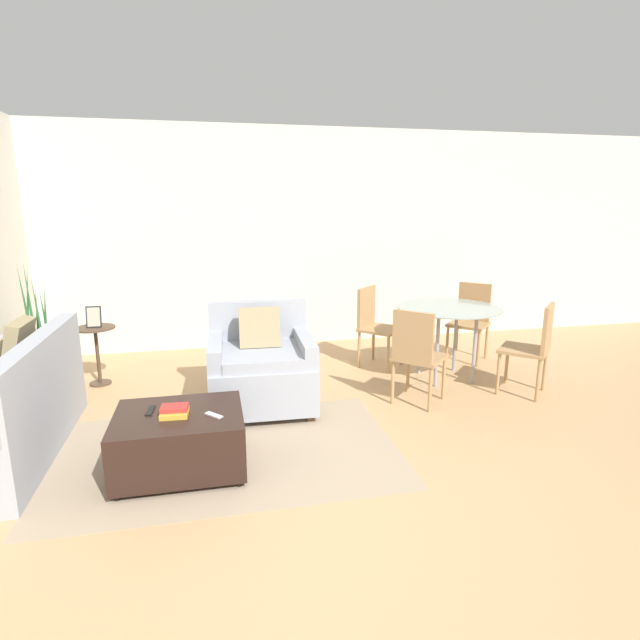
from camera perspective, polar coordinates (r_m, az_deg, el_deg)
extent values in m
plane|color=tan|center=(3.29, 1.35, -20.33)|extent=(20.00, 20.00, 0.00)
cube|color=beige|center=(6.44, -6.58, 9.15)|extent=(12.00, 0.06, 2.75)
cube|color=gray|center=(3.92, -10.35, -14.58)|extent=(2.50, 1.60, 0.00)
cube|color=brown|center=(3.40, -9.92, -19.21)|extent=(2.45, 0.06, 0.00)
cube|color=brown|center=(3.57, -10.08, -17.50)|extent=(2.45, 0.06, 0.00)
cube|color=brown|center=(3.75, -10.22, -15.96)|extent=(2.45, 0.06, 0.00)
cube|color=brown|center=(3.92, -10.35, -14.55)|extent=(2.45, 0.06, 0.00)
cube|color=brown|center=(4.10, -10.47, -13.26)|extent=(2.45, 0.06, 0.00)
cube|color=brown|center=(4.28, -10.58, -12.08)|extent=(2.45, 0.06, 0.00)
cube|color=brown|center=(4.46, -10.67, -11.00)|extent=(2.45, 0.06, 0.00)
cube|color=#999EA8|center=(4.15, -29.39, -4.68)|extent=(0.14, 1.75, 0.43)
cube|color=#999EA8|center=(5.03, -30.47, -2.93)|extent=(0.77, 0.12, 0.26)
cube|color=#8E7F5B|center=(4.58, -31.26, -2.51)|extent=(0.19, 0.40, 0.41)
cube|color=#999EA8|center=(4.55, -6.68, -6.90)|extent=(0.94, 0.91, 0.40)
cube|color=#999EA8|center=(4.44, -6.73, -4.02)|extent=(0.70, 0.78, 0.10)
cube|color=#999EA8|center=(4.79, -7.12, -0.52)|extent=(0.92, 0.15, 0.46)
cube|color=#999EA8|center=(4.46, -11.88, -3.49)|extent=(0.15, 0.81, 0.20)
cube|color=#999EA8|center=(4.50, -1.74, -3.04)|extent=(0.15, 0.81, 0.20)
cylinder|color=brown|center=(4.31, -11.37, -11.60)|extent=(0.05, 0.05, 0.06)
cylinder|color=brown|center=(4.35, -1.23, -11.07)|extent=(0.05, 0.05, 0.06)
cylinder|color=brown|center=(4.96, -11.27, -8.18)|extent=(0.05, 0.05, 0.06)
cylinder|color=brown|center=(5.00, -2.55, -7.77)|extent=(0.05, 0.05, 0.06)
cube|color=#8E7F5B|center=(4.52, -6.93, -0.90)|extent=(0.37, 0.22, 0.38)
cube|color=black|center=(3.67, -15.71, -12.96)|extent=(0.86, 0.69, 0.38)
cylinder|color=black|center=(3.55, -22.19, -18.22)|extent=(0.04, 0.04, 0.04)
cylinder|color=black|center=(3.50, -9.21, -17.89)|extent=(0.04, 0.04, 0.04)
cylinder|color=black|center=(4.07, -20.81, -13.94)|extent=(0.04, 0.04, 0.04)
cylinder|color=black|center=(4.02, -9.73, -13.57)|extent=(0.04, 0.04, 0.04)
cube|color=gold|center=(3.56, -16.28, -10.16)|extent=(0.19, 0.19, 0.03)
cube|color=#B72D28|center=(3.56, -16.31, -9.64)|extent=(0.19, 0.14, 0.03)
cube|color=black|center=(3.68, -18.82, -9.77)|extent=(0.06, 0.16, 0.01)
cube|color=#B7B7BC|center=(3.49, -12.05, -10.59)|extent=(0.13, 0.13, 0.01)
cylinder|color=#333338|center=(5.77, -29.09, -5.34)|extent=(0.43, 0.43, 0.30)
cylinder|color=black|center=(5.74, -29.24, -4.03)|extent=(0.40, 0.40, 0.02)
cone|color=#286033|center=(5.62, -28.85, -0.35)|extent=(0.05, 0.17, 0.73)
cone|color=#286033|center=(5.69, -28.86, -0.11)|extent=(0.13, 0.12, 0.75)
cone|color=#286033|center=(5.69, -29.54, -0.33)|extent=(0.08, 0.05, 0.72)
cone|color=#286033|center=(5.69, -30.39, 0.58)|extent=(0.10, 0.15, 0.91)
cone|color=#286033|center=(5.62, -30.13, 0.80)|extent=(0.11, 0.15, 0.98)
cone|color=#286033|center=(5.54, -30.48, 0.60)|extent=(0.12, 0.07, 0.98)
cone|color=#286033|center=(5.53, -29.46, 0.08)|extent=(0.08, 0.07, 0.86)
cylinder|color=#4C3828|center=(5.50, -24.34, -0.83)|extent=(0.39, 0.39, 0.02)
cylinder|color=#4C3828|center=(5.57, -24.06, -3.76)|extent=(0.04, 0.04, 0.57)
cylinder|color=#4C3828|center=(5.66, -23.78, -6.61)|extent=(0.21, 0.21, 0.02)
cube|color=black|center=(5.48, -24.45, 0.33)|extent=(0.14, 0.06, 0.21)
cube|color=#B2A893|center=(5.47, -24.47, 0.32)|extent=(0.12, 0.04, 0.19)
cube|color=black|center=(5.51, -24.35, -0.15)|extent=(0.02, 0.04, 0.10)
cylinder|color=#8C9E99|center=(5.32, 14.50, 1.37)|extent=(1.06, 1.06, 0.01)
cylinder|color=#99999E|center=(5.14, 13.22, -3.41)|extent=(0.04, 0.04, 0.76)
cylinder|color=#99999E|center=(5.33, 17.25, -3.07)|extent=(0.04, 0.04, 0.76)
cylinder|color=#99999E|center=(5.50, 11.38, -2.23)|extent=(0.04, 0.04, 0.76)
cylinder|color=#99999E|center=(5.67, 15.21, -1.96)|extent=(0.04, 0.04, 0.76)
cube|color=tan|center=(4.70, 11.32, -4.18)|extent=(0.59, 0.59, 0.03)
cube|color=tan|center=(4.46, 10.56, -1.87)|extent=(0.29, 0.29, 0.45)
cylinder|color=tan|center=(4.87, 13.97, -6.47)|extent=(0.03, 0.03, 0.42)
cylinder|color=tan|center=(4.99, 10.04, -5.81)|extent=(0.03, 0.03, 0.42)
cylinder|color=tan|center=(4.55, 12.48, -7.81)|extent=(0.03, 0.03, 0.42)
cylinder|color=tan|center=(4.68, 8.32, -7.05)|extent=(0.03, 0.03, 0.42)
cube|color=tan|center=(5.22, 22.26, -3.19)|extent=(0.59, 0.59, 0.03)
cube|color=tan|center=(5.13, 24.57, -0.89)|extent=(0.29, 0.29, 0.45)
cylinder|color=tan|center=(5.48, 20.56, -4.74)|extent=(0.03, 0.03, 0.42)
cylinder|color=tan|center=(5.14, 19.69, -5.82)|extent=(0.03, 0.03, 0.42)
cylinder|color=tan|center=(5.43, 24.28, -5.25)|extent=(0.03, 0.03, 0.42)
cylinder|color=tan|center=(5.09, 23.65, -6.39)|extent=(0.03, 0.03, 0.42)
cube|color=tan|center=(5.66, 6.98, -1.05)|extent=(0.59, 0.59, 0.03)
cube|color=tan|center=(5.69, 5.33, 1.54)|extent=(0.29, 0.29, 0.45)
cylinder|color=tan|center=(5.49, 7.79, -3.96)|extent=(0.03, 0.03, 0.42)
cylinder|color=tan|center=(5.81, 9.29, -3.06)|extent=(0.03, 0.03, 0.42)
cylinder|color=tan|center=(5.65, 4.47, -3.40)|extent=(0.03, 0.03, 0.42)
cylinder|color=tan|center=(5.95, 6.11, -2.56)|extent=(0.03, 0.03, 0.42)
cube|color=tan|center=(6.10, 16.59, -0.48)|extent=(0.59, 0.59, 0.03)
cube|color=tan|center=(6.23, 17.22, 2.02)|extent=(0.29, 0.29, 0.45)
cylinder|color=tan|center=(6.04, 14.33, -2.68)|extent=(0.03, 0.03, 0.42)
cylinder|color=tan|center=(5.94, 17.62, -3.15)|extent=(0.03, 0.03, 0.42)
cylinder|color=tan|center=(6.37, 15.36, -1.92)|extent=(0.03, 0.03, 0.42)
cylinder|color=tan|center=(6.28, 18.49, -2.35)|extent=(0.03, 0.03, 0.42)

